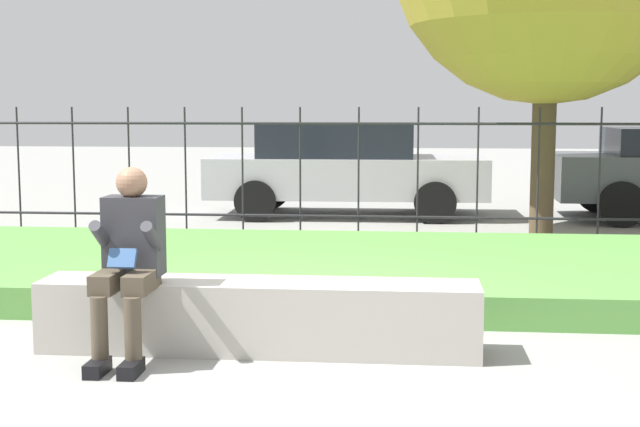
# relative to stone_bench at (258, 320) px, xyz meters

# --- Properties ---
(ground_plane) EXTENTS (60.00, 60.00, 0.00)m
(ground_plane) POSITION_rel_stone_bench_xyz_m (0.07, 0.00, -0.22)
(ground_plane) COLOR gray
(stone_bench) EXTENTS (3.05, 0.49, 0.49)m
(stone_bench) POSITION_rel_stone_bench_xyz_m (0.00, 0.00, 0.00)
(stone_bench) COLOR #ADA89E
(stone_bench) RESTS_ON ground_plane
(person_seated_reader) EXTENTS (0.42, 0.73, 1.29)m
(person_seated_reader) POSITION_rel_stone_bench_xyz_m (-0.82, -0.28, 0.49)
(person_seated_reader) COLOR black
(person_seated_reader) RESTS_ON ground_plane
(grass_berm) EXTENTS (10.67, 3.48, 0.26)m
(grass_berm) POSITION_rel_stone_bench_xyz_m (0.07, 2.44, -0.09)
(grass_berm) COLOR #569342
(grass_berm) RESTS_ON ground_plane
(iron_fence) EXTENTS (8.67, 0.03, 1.68)m
(iron_fence) POSITION_rel_stone_bench_xyz_m (0.07, 4.94, 0.66)
(iron_fence) COLOR #232326
(iron_fence) RESTS_ON ground_plane
(car_parked_center) EXTENTS (4.26, 1.93, 1.43)m
(car_parked_center) POSITION_rel_stone_bench_xyz_m (0.07, 7.73, 0.53)
(car_parked_center) COLOR #B7B7BC
(car_parked_center) RESTS_ON ground_plane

